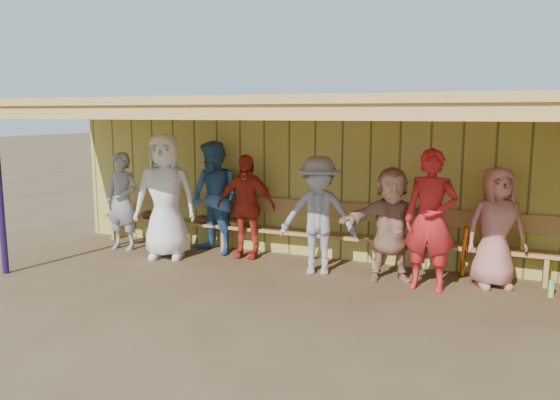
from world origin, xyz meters
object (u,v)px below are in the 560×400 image
object	(u,v)px
player_a	(122,201)
player_e	(318,215)
player_f	(391,224)
player_h	(496,228)
bench	(299,225)
player_g	(430,220)
player_d	(246,206)
player_c	(215,198)
player_b	(165,196)

from	to	relation	value
player_a	player_e	xyz separation A→B (m)	(3.53, -0.04, 0.02)
player_f	player_h	bearing A→B (deg)	-8.30
player_e	bench	distance (m)	0.97
player_h	player_g	bearing A→B (deg)	-173.44
player_d	player_c	bearing A→B (deg)	173.29
player_d	player_f	size ratio (longest dim) A/B	1.05
player_d	bench	size ratio (longest dim) A/B	0.22
player_f	player_g	bearing A→B (deg)	-40.70
player_a	bench	distance (m)	3.04
player_a	player_b	world-z (taller)	player_b
player_a	player_h	bearing A→B (deg)	-0.68
player_e	player_g	size ratio (longest dim) A/B	0.92
player_a	bench	bearing A→B (deg)	9.28
player_c	player_g	size ratio (longest dim) A/B	1.00
player_c	player_b	bearing A→B (deg)	-119.88
player_c	player_a	bearing A→B (deg)	-148.82
player_b	player_c	xyz separation A→B (m)	(0.59, 0.53, -0.07)
player_e	player_a	bearing A→B (deg)	163.52
player_e	player_f	size ratio (longest dim) A/B	1.08
player_a	player_f	bearing A→B (deg)	-3.16
player_e	player_h	distance (m)	2.40
player_d	player_e	xyz separation A→B (m)	(1.37, -0.41, 0.02)
player_h	player_e	bearing A→B (deg)	163.31
player_b	bench	distance (m)	2.18
player_e	player_g	xyz separation A→B (m)	(1.59, -0.14, 0.08)
player_g	bench	world-z (taller)	player_g
player_a	player_e	world-z (taller)	player_e
player_a	player_b	size ratio (longest dim) A/B	0.84
player_e	player_f	distance (m)	1.04
player_b	bench	xyz separation A→B (m)	(1.96, 0.84, -0.47)
player_d	player_h	size ratio (longest dim) A/B	1.03
player_a	player_c	size ratio (longest dim) A/B	0.89
bench	player_c	bearing A→B (deg)	-167.37
player_b	player_c	size ratio (longest dim) A/B	1.07
player_b	player_d	size ratio (longest dim) A/B	1.20
player_c	player_e	distance (m)	1.98
player_c	player_g	world-z (taller)	player_g
player_d	player_h	world-z (taller)	player_d
player_a	player_e	bearing A→B (deg)	-4.19
player_c	player_g	distance (m)	3.57
player_d	player_b	bearing A→B (deg)	-162.14
player_g	bench	distance (m)	2.36
player_f	player_b	bearing A→B (deg)	163.69
player_f	player_h	xyz separation A→B (m)	(1.34, 0.26, 0.01)
player_f	player_c	bearing A→B (deg)	154.10
player_a	player_c	world-z (taller)	player_c
player_d	player_h	xyz separation A→B (m)	(3.75, -0.07, -0.03)
player_a	player_f	size ratio (longest dim) A/B	1.05
bench	player_d	bearing A→B (deg)	-158.93
player_d	player_f	xyz separation A→B (m)	(2.41, -0.34, -0.04)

